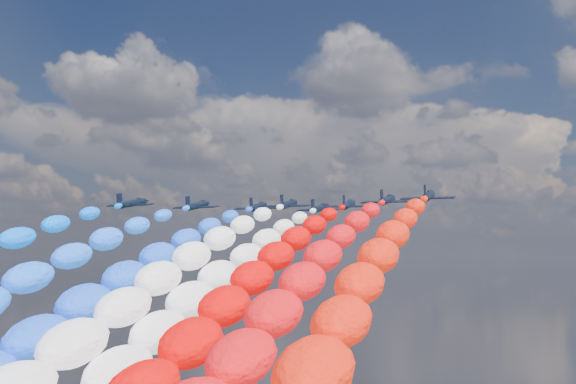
% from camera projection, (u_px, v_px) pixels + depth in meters
% --- Properties ---
extents(jet_0, '(9.16, 12.15, 4.33)m').
position_uv_depth(jet_0, '(132.00, 203.00, 137.77)').
color(jet_0, black).
extents(jet_1, '(8.64, 11.78, 4.33)m').
position_uv_depth(jet_1, '(197.00, 206.00, 143.88)').
color(jet_1, black).
extents(jet_2, '(8.94, 11.99, 4.33)m').
position_uv_depth(jet_2, '(258.00, 207.00, 147.13)').
color(jet_2, black).
extents(trail_2, '(7.19, 124.10, 45.49)m').
position_uv_depth(trail_2, '(62.00, 348.00, 85.54)').
color(trail_2, blue).
extents(jet_3, '(8.81, 11.90, 4.33)m').
position_uv_depth(jet_3, '(288.00, 204.00, 140.53)').
color(jet_3, black).
extents(trail_3, '(7.19, 124.10, 45.49)m').
position_uv_depth(trail_3, '(99.00, 356.00, 78.94)').
color(trail_3, white).
extents(jet_4, '(9.30, 12.25, 4.33)m').
position_uv_depth(jet_4, '(320.00, 208.00, 151.46)').
color(jet_4, black).
extents(trail_4, '(7.19, 124.10, 45.49)m').
position_uv_depth(trail_4, '(175.00, 344.00, 89.87)').
color(trail_4, white).
extents(jet_5, '(9.05, 12.08, 4.33)m').
position_uv_depth(jet_5, '(348.00, 205.00, 141.47)').
color(jet_5, black).
extents(trail_5, '(7.19, 124.10, 45.49)m').
position_uv_depth(trail_5, '(208.00, 354.00, 79.88)').
color(trail_5, '#D80404').
extents(jet_6, '(8.91, 11.97, 4.33)m').
position_uv_depth(jet_6, '(387.00, 200.00, 129.84)').
color(jet_6, black).
extents(trail_6, '(7.19, 124.10, 45.49)m').
position_uv_depth(trail_6, '(258.00, 371.00, 68.26)').
color(trail_6, red).
extents(jet_7, '(8.69, 11.82, 4.33)m').
position_uv_depth(jet_7, '(428.00, 196.00, 121.73)').
color(jet_7, black).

